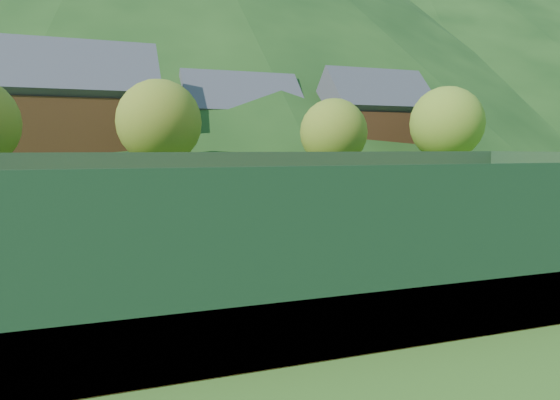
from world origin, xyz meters
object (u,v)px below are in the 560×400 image
object	(u,v)px
student_b	(387,197)
chalet_right	(372,130)
coach	(254,217)
chalet_left	(79,121)
chalet_mid	(240,132)
student_d	(472,199)
tennis_net	(314,215)
ball_hopper	(201,237)
student_a	(320,207)
student_c	(364,199)

from	to	relation	value
student_b	chalet_right	xyz separation A→B (m)	(14.48, 26.70, 4.50)
coach	chalet_left	world-z (taller)	chalet_left
student_b	chalet_right	bearing A→B (deg)	-123.05
student_b	chalet_mid	distance (m)	30.99
student_b	student_d	distance (m)	4.28
tennis_net	chalet_left	xyz separation A→B (m)	(-10.00, 30.00, 5.13)
student_b	ball_hopper	size ratio (longest dim) A/B	1.47
student_a	student_d	size ratio (longest dim) A/B	1.02
coach	tennis_net	size ratio (longest dim) A/B	0.14
ball_hopper	chalet_right	size ratio (longest dim) A/B	0.08
chalet_right	ball_hopper	bearing A→B (deg)	-126.26
student_b	tennis_net	bearing A→B (deg)	26.34
chalet_left	chalet_mid	xyz separation A→B (m)	(16.00, 4.00, -0.66)
coach	chalet_mid	size ratio (longest dim) A/B	0.13
student_d	chalet_left	world-z (taller)	chalet_left
coach	student_b	xyz separation A→B (m)	(8.72, 5.44, -0.10)
coach	chalet_right	size ratio (longest dim) A/B	0.14
student_a	student_d	bearing A→B (deg)	170.79
coach	chalet_right	distance (m)	39.88
coach	student_c	xyz separation A→B (m)	(7.26, 5.19, -0.12)
student_d	tennis_net	size ratio (longest dim) A/B	0.11
tennis_net	ball_hopper	world-z (taller)	tennis_net
ball_hopper	tennis_net	bearing A→B (deg)	41.16
student_a	tennis_net	xyz separation A→B (m)	(-0.80, -1.22, -0.18)
coach	chalet_mid	distance (m)	37.51
student_d	chalet_mid	size ratio (longest dim) A/B	0.11
student_c	ball_hopper	world-z (taller)	student_c
student_b	student_a	bearing A→B (deg)	19.30
student_d	chalet_mid	world-z (taller)	chalet_mid
student_a	chalet_right	world-z (taller)	chalet_right
student_b	chalet_left	size ratio (longest dim) A/B	0.11
student_b	ball_hopper	bearing A→B (deg)	31.83
student_a	coach	bearing A→B (deg)	27.29
ball_hopper	student_d	bearing A→B (deg)	23.70
ball_hopper	chalet_left	world-z (taller)	chalet_left
student_c	chalet_mid	xyz separation A→B (m)	(1.95, 30.95, 4.25)
student_a	student_b	distance (m)	5.16
chalet_mid	chalet_right	distance (m)	14.56
student_d	chalet_mid	bearing A→B (deg)	-72.37
student_c	student_d	bearing A→B (deg)	179.67
ball_hopper	chalet_mid	size ratio (longest dim) A/B	0.08
student_a	student_c	bearing A→B (deg)	-163.19
chalet_left	chalet_mid	world-z (taller)	chalet_left
student_d	chalet_right	xyz separation A→B (m)	(10.50, 28.26, 4.57)
coach	student_a	world-z (taller)	coach
student_b	ball_hopper	world-z (taller)	student_b
chalet_mid	student_d	bearing A→B (deg)	-83.82
chalet_left	chalet_right	world-z (taller)	chalet_left
tennis_net	chalet_left	world-z (taller)	chalet_left
student_b	chalet_mid	world-z (taller)	chalet_mid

